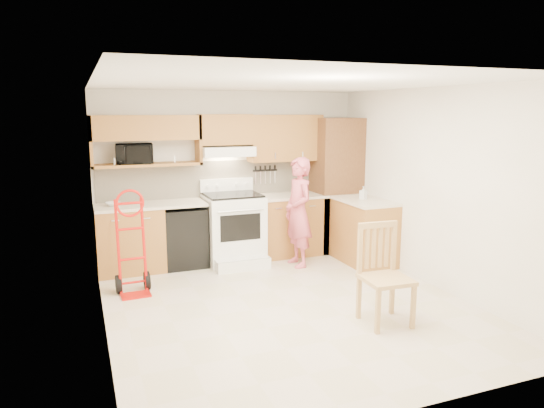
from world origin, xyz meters
TOP-DOWN VIEW (x-y plane):
  - floor at (0.00, 0.00)m, footprint 4.00×4.50m
  - ceiling at (0.00, 0.00)m, footprint 4.00×4.50m
  - wall_back at (0.00, 2.26)m, footprint 4.00×0.02m
  - wall_front at (0.00, -2.26)m, footprint 4.00×0.02m
  - wall_left at (-2.01, 0.00)m, footprint 0.02×4.50m
  - wall_right at (2.01, 0.00)m, footprint 0.02×4.50m
  - backsplash at (0.00, 2.23)m, footprint 3.92×0.03m
  - lower_cab_left at (-1.55, 1.95)m, footprint 0.90×0.60m
  - dishwasher at (-0.80, 1.95)m, footprint 0.60×0.60m
  - lower_cab_right at (0.83, 1.95)m, footprint 1.14×0.60m
  - countertop_left at (-1.25, 1.95)m, footprint 1.50×0.63m
  - countertop_right at (0.83, 1.95)m, footprint 1.14×0.63m
  - cab_return_right at (1.70, 1.15)m, footprint 0.60×1.00m
  - countertop_return at (1.70, 1.15)m, footprint 0.63×1.00m
  - pantry_tall at (1.65, 1.95)m, footprint 0.70×0.60m
  - upper_cab_left at (-1.25, 2.08)m, footprint 1.50×0.33m
  - upper_shelf_mw at (-1.25, 2.08)m, footprint 1.50×0.33m
  - upper_cab_center at (-0.12, 2.08)m, footprint 0.76×0.33m
  - upper_cab_right at (0.83, 2.08)m, footprint 1.14×0.33m
  - range_hood at (-0.12, 2.02)m, footprint 0.76×0.46m
  - knife_strip at (0.55, 2.21)m, footprint 0.40×0.05m
  - microwave at (-1.42, 2.08)m, footprint 0.52×0.38m
  - range at (-0.08, 1.81)m, footprint 0.82×1.08m
  - person at (0.73, 1.35)m, footprint 0.40×0.59m
  - hand_truck at (-1.61, 1.01)m, footprint 0.48×0.44m
  - dining_chair at (0.76, -0.84)m, footprint 0.50×0.54m
  - soap_bottle at (1.70, 1.20)m, footprint 0.11×0.11m
  - bowl at (-1.74, 1.95)m, footprint 0.22×0.22m

SIDE VIEW (x-z plane):
  - floor at x=0.00m, z-range -0.02..0.00m
  - dishwasher at x=-0.80m, z-range 0.00..0.85m
  - lower_cab_left at x=-1.55m, z-range 0.00..0.90m
  - lower_cab_right at x=0.83m, z-range 0.00..0.90m
  - cab_return_right at x=1.70m, z-range 0.00..0.90m
  - dining_chair at x=0.76m, z-range 0.00..1.05m
  - hand_truck at x=-1.61m, z-range 0.00..1.17m
  - range at x=-0.08m, z-range 0.00..1.20m
  - person at x=0.73m, z-range 0.00..1.57m
  - countertop_left at x=-1.25m, z-range 0.90..0.94m
  - countertop_right at x=0.83m, z-range 0.90..0.94m
  - countertop_return at x=1.70m, z-range 0.90..0.94m
  - bowl at x=-1.74m, z-range 0.94..0.99m
  - soap_bottle at x=1.70m, z-range 0.94..1.13m
  - pantry_tall at x=1.65m, z-range 0.00..2.10m
  - backsplash at x=0.00m, z-range 0.92..1.48m
  - knife_strip at x=0.55m, z-range 1.09..1.39m
  - wall_back at x=0.00m, z-range 0.00..2.50m
  - wall_front at x=0.00m, z-range 0.00..2.50m
  - wall_left at x=-2.01m, z-range 0.00..2.50m
  - wall_right at x=2.01m, z-range 0.00..2.50m
  - upper_shelf_mw at x=-1.25m, z-range 1.45..1.49m
  - microwave at x=-1.42m, z-range 1.49..1.76m
  - range_hood at x=-0.12m, z-range 1.56..1.70m
  - upper_cab_right at x=0.83m, z-range 1.45..2.15m
  - upper_cab_center at x=-0.12m, z-range 1.72..2.16m
  - upper_cab_left at x=-1.25m, z-range 1.81..2.15m
  - ceiling at x=0.00m, z-range 2.50..2.52m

